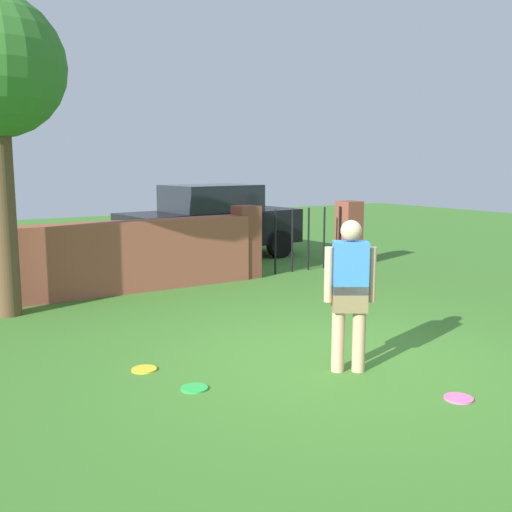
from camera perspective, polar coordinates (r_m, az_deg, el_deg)
The scene contains 8 objects.
ground_plane at distance 6.74m, azimuth 7.71°, elevation -10.23°, with size 40.00×40.00×0.00m, color #3D7528.
brick_wall at distance 10.19m, azimuth -17.08°, elevation -0.47°, with size 6.45×0.50×1.22m, color brown.
person at distance 6.29m, azimuth 9.00°, elevation -3.14°, with size 0.47×0.38×1.62m.
fence_gate at distance 12.23m, azimuth 4.30°, elevation 1.80°, with size 3.06×0.44×1.40m.
car at distance 13.80m, azimuth -4.32°, elevation 3.27°, with size 4.35×2.25×1.72m.
frisbee_pink at distance 6.04m, azimuth 18.89°, elevation -12.81°, with size 0.27×0.27×0.02m, color pink.
frisbee_yellow at distance 6.59m, azimuth -10.71°, elevation -10.66°, with size 0.27×0.27×0.02m, color yellow.
frisbee_green at distance 6.00m, azimuth -5.95°, elevation -12.53°, with size 0.27×0.27×0.02m, color green.
Camera 1 is at (-4.14, -4.84, 2.19)m, focal length 41.61 mm.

